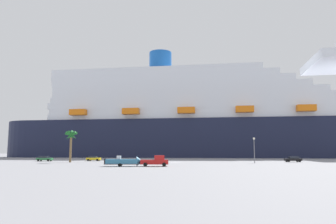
{
  "coord_description": "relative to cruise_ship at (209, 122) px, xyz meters",
  "views": [
    {
      "loc": [
        12.91,
        -84.52,
        3.0
      ],
      "look_at": [
        -9.22,
        42.62,
        19.18
      ],
      "focal_mm": 33.66,
      "sensor_mm": 36.0,
      "label": 1
    }
  ],
  "objects": [
    {
      "name": "palm_tree",
      "position": [
        -35.12,
        -80.06,
        -11.12
      ],
      "size": [
        3.58,
        3.49,
        8.8
      ],
      "color": "brown",
      "rests_on": "ground_plane"
    },
    {
      "name": "street_lamp",
      "position": [
        14.52,
        -77.27,
        -13.59
      ],
      "size": [
        0.56,
        0.56,
        6.59
      ],
      "color": "slate",
      "rests_on": "ground_plane"
    },
    {
      "name": "parked_car_yellow_taxi",
      "position": [
        -33.96,
        -66.84,
        -17.16
      ],
      "size": [
        4.55,
        2.44,
        1.58
      ],
      "color": "yellow",
      "rests_on": "ground_plane"
    },
    {
      "name": "ground_plane",
      "position": [
        -6.35,
        -47.37,
        -18.0
      ],
      "size": [
        600.0,
        600.0,
        0.0
      ],
      "primitive_type": "plane",
      "color": "gray"
    },
    {
      "name": "parked_car_black_coupe",
      "position": [
        26.19,
        -66.55,
        -17.16
      ],
      "size": [
        4.83,
        2.53,
        1.58
      ],
      "color": "black",
      "rests_on": "ground_plane"
    },
    {
      "name": "parked_car_green_wagon",
      "position": [
        -47.71,
        -72.02,
        -17.16
      ],
      "size": [
        4.89,
        2.4,
        1.58
      ],
      "color": "#2D723F",
      "rests_on": "ground_plane"
    },
    {
      "name": "small_boat_on_trailer",
      "position": [
        -12.87,
        -100.06,
        -17.04
      ],
      "size": [
        8.79,
        3.5,
        2.15
      ],
      "color": "#595960",
      "rests_on": "ground_plane"
    },
    {
      "name": "pickup_truck",
      "position": [
        -6.95,
        -98.85,
        -16.95
      ],
      "size": [
        5.89,
        3.15,
        2.2
      ],
      "color": "red",
      "rests_on": "ground_plane"
    },
    {
      "name": "cruise_ship",
      "position": [
        0.0,
        0.0,
        0.0
      ],
      "size": [
        227.88,
        40.87,
        61.49
      ],
      "color": "#191E38",
      "rests_on": "ground_plane"
    }
  ]
}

